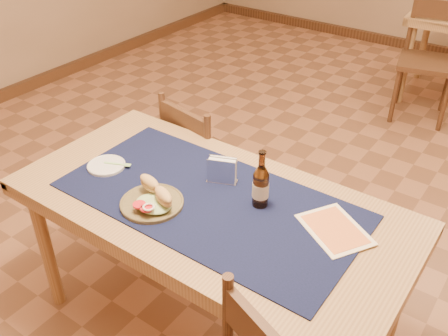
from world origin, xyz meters
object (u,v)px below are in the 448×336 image
Objects in this scene: sandwich_plate at (153,200)px; beer_bottle at (261,186)px; main_table at (210,217)px; chair_main_far at (206,164)px; napkin_holder at (222,171)px.

beer_bottle is at bearing 36.52° from sandwich_plate.
main_table is 1.84× the size of chair_main_far.
main_table is 0.75m from chair_main_far.
chair_main_far is at bearing 128.62° from main_table.
beer_bottle reaches higher than chair_main_far.
napkin_holder is at bearing -45.99° from chair_main_far.
napkin_holder is (-0.21, 0.04, -0.04)m from beer_bottle.
main_table is at bearing 45.93° from sandwich_plate.
napkin_holder is (0.12, 0.29, 0.03)m from sandwich_plate.
sandwich_plate is 0.31m from napkin_holder.
chair_main_far is 0.88m from beer_bottle.
chair_main_far is at bearing 143.01° from beer_bottle.
napkin_holder is at bearing 67.13° from sandwich_plate.
main_table is 0.27m from beer_bottle.
sandwich_plate is at bearing -67.59° from chair_main_far.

